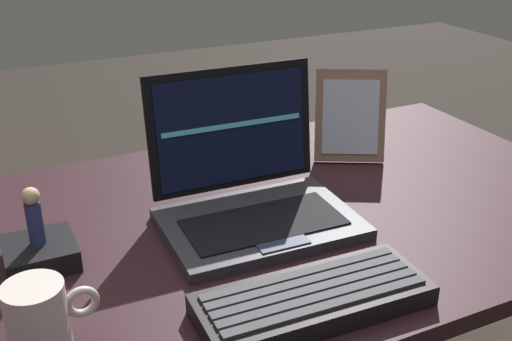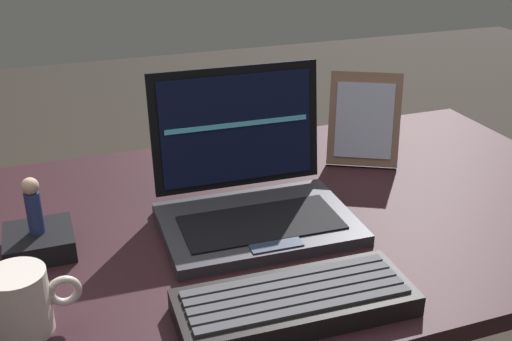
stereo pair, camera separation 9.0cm
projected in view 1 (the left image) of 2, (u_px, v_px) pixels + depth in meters
name	position (u px, v px, depth m)	size (l,w,h in m)	color
desk	(227.00, 263.00, 1.05)	(1.40, 0.72, 0.73)	black
laptop_front	(251.00, 194.00, 1.02)	(0.31, 0.25, 0.24)	#2E2C33
external_keyboard	(313.00, 299.00, 0.81)	(0.31, 0.13, 0.03)	black
photo_frame	(350.00, 117.00, 1.23)	(0.15, 0.12, 0.18)	#83614E
figurine_stand	(40.00, 253.00, 0.91)	(0.10, 0.10, 0.03)	black
figurine	(34.00, 215.00, 0.88)	(0.03, 0.03, 0.09)	navy
coffee_mug	(39.00, 316.00, 0.73)	(0.11, 0.07, 0.09)	beige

